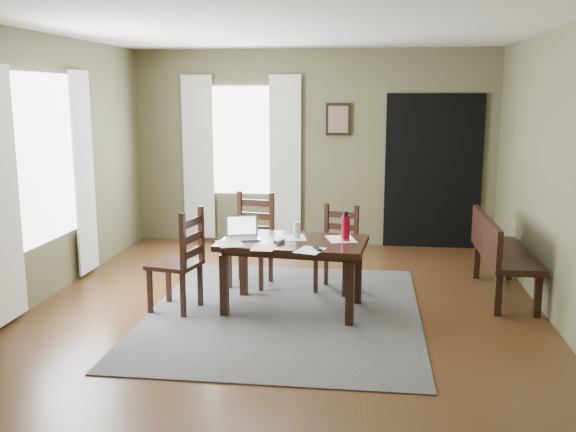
# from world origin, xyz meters

# --- Properties ---
(ground) EXTENTS (5.00, 6.00, 0.01)m
(ground) POSITION_xyz_m (0.00, 0.00, -0.01)
(ground) COLOR #492C16
(room_shell) EXTENTS (5.02, 6.02, 2.71)m
(room_shell) POSITION_xyz_m (0.00, 0.00, 1.80)
(room_shell) COLOR brown
(room_shell) RESTS_ON ground
(rug) EXTENTS (2.60, 3.20, 0.01)m
(rug) POSITION_xyz_m (0.00, 0.00, 0.01)
(rug) COLOR #414141
(rug) RESTS_ON ground
(dining_table) EXTENTS (1.45, 0.96, 0.69)m
(dining_table) POSITION_xyz_m (0.08, 0.10, 0.62)
(dining_table) COLOR black
(dining_table) RESTS_ON rug
(chair_end) EXTENTS (0.52, 0.52, 1.00)m
(chair_end) POSITION_xyz_m (-1.01, -0.07, 0.49)
(chair_end) COLOR black
(chair_end) RESTS_ON rug
(chair_back_left) EXTENTS (0.50, 0.50, 1.01)m
(chair_back_left) POSITION_xyz_m (-0.48, 0.89, 0.50)
(chair_back_left) COLOR black
(chair_back_left) RESTS_ON rug
(chair_back_right) EXTENTS (0.49, 0.49, 0.91)m
(chair_back_right) POSITION_xyz_m (0.47, 0.80, 0.45)
(chair_back_right) COLOR black
(chair_back_right) RESTS_ON rug
(bench) EXTENTS (0.48, 1.49, 0.84)m
(bench) POSITION_xyz_m (2.14, 0.82, 0.50)
(bench) COLOR black
(bench) RESTS_ON ground
(laptop) EXTENTS (0.37, 0.33, 0.22)m
(laptop) POSITION_xyz_m (-0.43, 0.13, 0.76)
(laptop) COLOR #B7B7BC
(laptop) RESTS_ON dining_table
(computer_mouse) EXTENTS (0.10, 0.12, 0.04)m
(computer_mouse) POSITION_xyz_m (-0.04, -0.05, 0.72)
(computer_mouse) COLOR #3F3F42
(computer_mouse) RESTS_ON dining_table
(tv_remote) EXTENTS (0.10, 0.17, 0.02)m
(tv_remote) POSITION_xyz_m (0.34, -0.25, 0.71)
(tv_remote) COLOR black
(tv_remote) RESTS_ON dining_table
(drinking_glass) EXTENTS (0.08, 0.08, 0.16)m
(drinking_glass) POSITION_xyz_m (0.10, 0.17, 0.78)
(drinking_glass) COLOR silver
(drinking_glass) RESTS_ON dining_table
(water_bottle) EXTENTS (0.10, 0.10, 0.28)m
(water_bottle) POSITION_xyz_m (0.58, 0.13, 0.83)
(water_bottle) COLOR #B50D32
(water_bottle) RESTS_ON dining_table
(paper_a) EXTENTS (0.34, 0.38, 0.00)m
(paper_a) POSITION_xyz_m (-0.49, -0.13, 0.70)
(paper_a) COLOR white
(paper_a) RESTS_ON dining_table
(paper_b) EXTENTS (0.29, 0.34, 0.00)m
(paper_b) POSITION_xyz_m (0.28, -0.29, 0.70)
(paper_b) COLOR white
(paper_b) RESTS_ON dining_table
(paper_c) EXTENTS (0.28, 0.33, 0.00)m
(paper_c) POSITION_xyz_m (0.07, 0.20, 0.70)
(paper_c) COLOR white
(paper_c) RESTS_ON dining_table
(paper_d) EXTENTS (0.33, 0.39, 0.00)m
(paper_d) POSITION_xyz_m (0.53, 0.19, 0.70)
(paper_d) COLOR white
(paper_d) RESTS_ON dining_table
(paper_e) EXTENTS (0.20, 0.27, 0.00)m
(paper_e) POSITION_xyz_m (-0.16, -0.25, 0.70)
(paper_e) COLOR white
(paper_e) RESTS_ON dining_table
(window_left) EXTENTS (0.01, 1.30, 1.70)m
(window_left) POSITION_xyz_m (-2.47, 0.20, 1.45)
(window_left) COLOR white
(window_left) RESTS_ON ground
(window_back) EXTENTS (1.00, 0.01, 1.50)m
(window_back) POSITION_xyz_m (-1.00, 2.97, 1.45)
(window_back) COLOR white
(window_back) RESTS_ON ground
(curtain_left_near) EXTENTS (0.03, 0.48, 2.30)m
(curtain_left_near) POSITION_xyz_m (-2.44, -0.62, 1.20)
(curtain_left_near) COLOR silver
(curtain_left_near) RESTS_ON ground
(curtain_left_far) EXTENTS (0.03, 0.48, 2.30)m
(curtain_left_far) POSITION_xyz_m (-2.44, 1.02, 1.20)
(curtain_left_far) COLOR silver
(curtain_left_far) RESTS_ON ground
(curtain_back_left) EXTENTS (0.44, 0.03, 2.30)m
(curtain_back_left) POSITION_xyz_m (-1.62, 2.94, 1.20)
(curtain_back_left) COLOR silver
(curtain_back_left) RESTS_ON ground
(curtain_back_right) EXTENTS (0.44, 0.03, 2.30)m
(curtain_back_right) POSITION_xyz_m (-0.38, 2.94, 1.20)
(curtain_back_right) COLOR silver
(curtain_back_right) RESTS_ON ground
(framed_picture) EXTENTS (0.34, 0.03, 0.44)m
(framed_picture) POSITION_xyz_m (0.35, 2.97, 1.75)
(framed_picture) COLOR black
(framed_picture) RESTS_ON ground
(doorway_back) EXTENTS (1.30, 0.03, 2.10)m
(doorway_back) POSITION_xyz_m (1.65, 2.97, 1.05)
(doorway_back) COLOR black
(doorway_back) RESTS_ON ground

